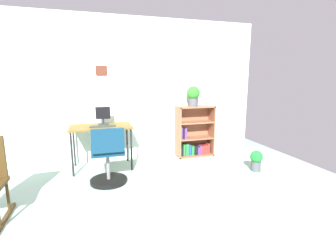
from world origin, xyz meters
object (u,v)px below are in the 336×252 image
(desk, at_px, (101,129))
(monitor, at_px, (103,116))
(potted_plant_floor, at_px, (256,160))
(keyboard, at_px, (103,126))
(office_chair, at_px, (108,159))
(bookshelf_low, at_px, (194,134))
(potted_plant_on_shelf, at_px, (193,95))

(desk, height_order, monitor, monitor)
(desk, height_order, potted_plant_floor, desk)
(keyboard, relative_size, office_chair, 0.48)
(desk, xyz_separation_m, monitor, (0.05, 0.10, 0.21))
(bookshelf_low, distance_m, potted_plant_on_shelf, 0.75)
(keyboard, height_order, office_chair, office_chair)
(bookshelf_low, height_order, potted_plant_floor, bookshelf_low)
(keyboard, relative_size, bookshelf_low, 0.42)
(office_chair, height_order, potted_plant_floor, office_chair)
(office_chair, bearing_deg, bookshelf_low, 28.58)
(desk, distance_m, monitor, 0.23)
(monitor, distance_m, potted_plant_floor, 2.59)
(keyboard, height_order, bookshelf_low, bookshelf_low)
(bookshelf_low, height_order, potted_plant_on_shelf, potted_plant_on_shelf)
(office_chair, bearing_deg, potted_plant_floor, -4.24)
(monitor, xyz_separation_m, keyboard, (-0.02, -0.20, -0.14))
(desk, xyz_separation_m, potted_plant_floor, (2.36, -0.85, -0.47))
(potted_plant_on_shelf, relative_size, potted_plant_floor, 1.11)
(monitor, height_order, office_chair, monitor)
(desk, xyz_separation_m, keyboard, (0.03, -0.10, 0.07))
(keyboard, bearing_deg, monitor, 84.20)
(desk, xyz_separation_m, office_chair, (0.05, -0.68, -0.29))
(keyboard, bearing_deg, potted_plant_on_shelf, 9.33)
(office_chair, bearing_deg, potted_plant_on_shelf, 27.75)
(desk, distance_m, potted_plant_on_shelf, 1.76)
(potted_plant_on_shelf, bearing_deg, desk, -174.22)
(office_chair, height_order, bookshelf_low, bookshelf_low)
(office_chair, xyz_separation_m, potted_plant_floor, (2.30, -0.17, -0.18))
(desk, bearing_deg, office_chair, -85.47)
(office_chair, bearing_deg, desk, 94.53)
(keyboard, bearing_deg, office_chair, -87.24)
(bookshelf_low, bearing_deg, office_chair, -151.42)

